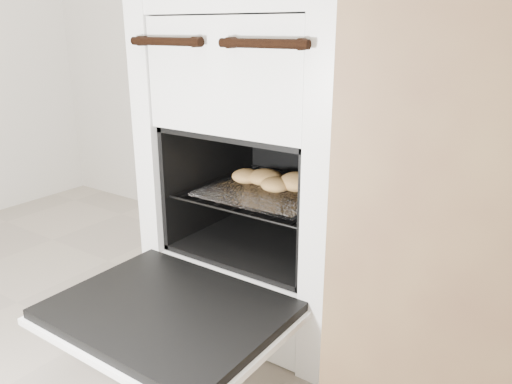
# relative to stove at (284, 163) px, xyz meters

# --- Properties ---
(stove) EXTENTS (0.58, 0.64, 0.88)m
(stove) POSITION_rel_stove_xyz_m (0.00, 0.00, 0.00)
(stove) COLOR white
(stove) RESTS_ON ground
(oven_door) EXTENTS (0.52, 0.40, 0.04)m
(oven_door) POSITION_rel_stove_xyz_m (0.00, -0.49, -0.24)
(oven_door) COLOR black
(oven_door) RESTS_ON stove
(oven_rack) EXTENTS (0.42, 0.40, 0.01)m
(oven_rack) POSITION_rel_stove_xyz_m (0.00, -0.06, -0.07)
(oven_rack) COLOR black
(oven_rack) RESTS_ON stove
(foil_sheet) EXTENTS (0.33, 0.29, 0.01)m
(foil_sheet) POSITION_rel_stove_xyz_m (0.00, -0.08, -0.06)
(foil_sheet) COLOR silver
(foil_sheet) RESTS_ON oven_rack
(baked_rolls) EXTENTS (0.26, 0.15, 0.05)m
(baked_rolls) POSITION_rel_stove_xyz_m (0.01, -0.05, -0.04)
(baked_rolls) COLOR #E4AB5B
(baked_rolls) RESTS_ON foil_sheet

